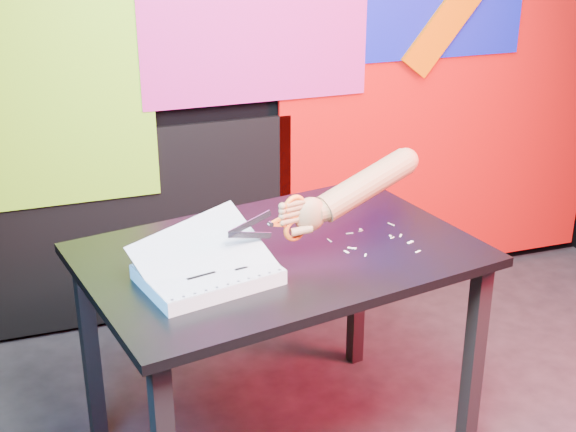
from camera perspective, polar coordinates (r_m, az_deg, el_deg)
name	(u,v)px	position (r m, az deg, el deg)	size (l,w,h in m)	color
room	(525,78)	(2.07, 16.49, 9.38)	(3.01, 3.01, 2.71)	black
backdrop	(326,93)	(3.45, 2.74, 8.71)	(2.88, 0.05, 2.08)	red
work_table	(280,277)	(2.50, -0.59, -4.39)	(1.30, 0.99, 0.75)	#282626
printout_stack	(208,273)	(2.27, -5.73, -4.08)	(0.43, 0.34, 0.19)	silver
scissors	(289,219)	(2.33, 0.11, -0.25)	(0.26, 0.07, 0.15)	silver
hand_forearm	(357,189)	(2.44, 4.91, 1.91)	(0.48, 0.16, 0.20)	#A8663A
paper_clippings	(374,241)	(2.53, 6.12, -1.75)	(0.25, 0.24, 0.00)	beige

